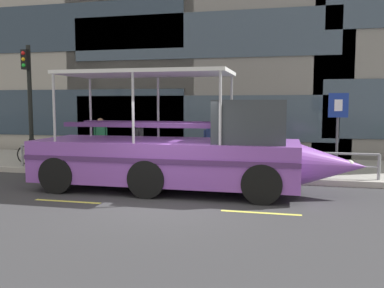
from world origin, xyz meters
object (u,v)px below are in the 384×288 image
leaned_bicycle (37,155)px  pedestrian_near_stern (101,136)px  pedestrian_mid_right (139,140)px  duck_tour_boat (184,152)px  pedestrian_mid_left (210,140)px  parking_sign (338,120)px  pedestrian_near_bow (280,142)px  traffic_light_pole (29,93)px

leaned_bicycle → pedestrian_near_stern: 2.41m
pedestrian_mid_right → duck_tour_boat: bearing=-49.1°
pedestrian_mid_left → parking_sign: bearing=-10.1°
pedestrian_near_bow → duck_tour_boat: bearing=-129.9°
parking_sign → pedestrian_near_stern: bearing=174.6°
pedestrian_mid_right → pedestrian_near_stern: (-1.80, 0.63, 0.05)m
leaned_bicycle → pedestrian_mid_left: pedestrian_mid_left is taller
leaned_bicycle → pedestrian_mid_right: (3.93, 0.29, 0.61)m
pedestrian_near_bow → pedestrian_mid_left: (-2.43, 0.20, 0.02)m
duck_tour_boat → pedestrian_mid_right: (-2.33, 2.68, 0.08)m
traffic_light_pole → pedestrian_near_bow: 9.40m
traffic_light_pole → pedestrian_near_bow: traffic_light_pole is taller
leaned_bicycle → pedestrian_near_stern: pedestrian_near_stern is taller
pedestrian_near_bow → leaned_bicycle: bearing=-175.7°
traffic_light_pole → pedestrian_mid_right: traffic_light_pole is taller
pedestrian_mid_left → pedestrian_mid_right: pedestrian_mid_right is taller
leaned_bicycle → parking_sign: bearing=0.6°
parking_sign → leaned_bicycle: (-10.60, -0.12, -1.39)m
pedestrian_mid_right → pedestrian_near_stern: bearing=160.8°
parking_sign → pedestrian_mid_left: bearing=169.9°
parking_sign → pedestrian_mid_right: bearing=178.5°
duck_tour_boat → pedestrian_near_bow: bearing=50.1°
traffic_light_pole → pedestrian_mid_right: (4.34, 0.08, -1.69)m
pedestrian_near_bow → pedestrian_mid_left: pedestrian_mid_left is taller
leaned_bicycle → pedestrian_near_stern: (2.13, 0.91, 0.66)m
traffic_light_pole → pedestrian_near_stern: size_ratio=2.58×
pedestrian_mid_left → pedestrian_mid_right: bearing=-166.8°
duck_tour_boat → parking_sign: bearing=30.1°
pedestrian_near_bow → pedestrian_mid_right: 4.91m
traffic_light_pole → duck_tour_boat: size_ratio=0.48×
traffic_light_pole → pedestrian_near_stern: (2.53, 0.71, -1.64)m
pedestrian_near_stern → leaned_bicycle: bearing=-156.7°
leaned_bicycle → pedestrian_mid_right: bearing=4.2°
traffic_light_pole → leaned_bicycle: 2.34m
leaned_bicycle → pedestrian_near_stern: size_ratio=1.01×
traffic_light_pole → pedestrian_near_bow: size_ratio=2.76×
leaned_bicycle → pedestrian_mid_left: size_ratio=1.07×
traffic_light_pole → duck_tour_boat: traffic_light_pole is taller
leaned_bicycle → pedestrian_mid_left: bearing=7.7°
parking_sign → duck_tour_boat: (-4.34, -2.51, -0.86)m
traffic_light_pole → leaned_bicycle: size_ratio=2.54×
leaned_bicycle → pedestrian_mid_right: 3.99m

